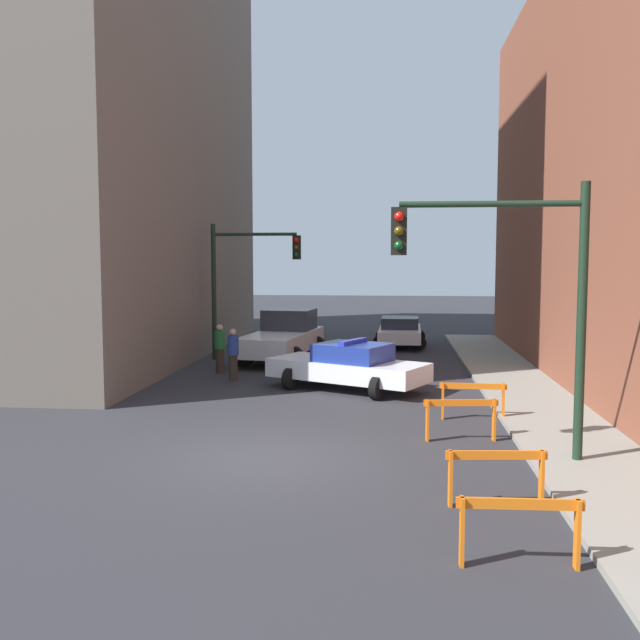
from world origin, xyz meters
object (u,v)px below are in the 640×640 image
(white_truck, at_px, (283,337))
(parked_car_near, at_px, (400,331))
(pedestrian_corner, at_px, (220,348))
(barrier_mid, at_px, (496,468))
(police_car, at_px, (349,366))
(traffic_light_near, at_px, (518,279))
(barrier_front, at_px, (520,520))
(traffic_light_far, at_px, (242,271))
(barrier_corner, at_px, (473,395))
(pedestrian_crossing, at_px, (233,354))
(barrier_back, at_px, (461,413))

(white_truck, distance_m, parked_car_near, 6.49)
(white_truck, distance_m, pedestrian_corner, 3.62)
(pedestrian_corner, relative_size, barrier_mid, 1.04)
(police_car, height_order, white_truck, white_truck)
(traffic_light_near, xyz_separation_m, police_car, (-3.60, 7.23, -2.81))
(barrier_front, distance_m, barrier_mid, 2.24)
(traffic_light_far, xyz_separation_m, barrier_front, (7.31, -17.72, -2.78))
(police_car, bearing_deg, traffic_light_near, -126.73)
(parked_car_near, distance_m, barrier_front, 22.54)
(barrier_corner, bearing_deg, barrier_front, -92.35)
(white_truck, xyz_separation_m, barrier_mid, (5.77, -15.57, -0.29))
(barrier_front, bearing_deg, pedestrian_corner, 117.00)
(traffic_light_far, height_order, parked_car_near, traffic_light_far)
(traffic_light_near, height_order, barrier_front, traffic_light_near)
(pedestrian_corner, bearing_deg, traffic_light_far, 73.21)
(police_car, xyz_separation_m, parked_car_near, (1.62, 10.60, -0.05))
(police_car, bearing_deg, parked_car_near, 18.09)
(police_car, bearing_deg, traffic_light_far, 64.08)
(white_truck, relative_size, pedestrian_crossing, 3.39)
(traffic_light_near, bearing_deg, pedestrian_crossing, 130.77)
(traffic_light_near, relative_size, traffic_light_far, 1.00)
(pedestrian_corner, xyz_separation_m, barrier_mid, (7.48, -12.38, -0.24))
(barrier_corner, bearing_deg, traffic_light_far, 129.15)
(barrier_mid, xyz_separation_m, barrier_back, (-0.17, 4.04, 0.00))
(traffic_light_near, height_order, barrier_corner, traffic_light_near)
(traffic_light_near, bearing_deg, barrier_corner, 95.89)
(barrier_mid, relative_size, barrier_back, 1.00)
(pedestrian_crossing, xyz_separation_m, pedestrian_corner, (-0.78, 1.39, 0.00))
(barrier_mid, bearing_deg, white_truck, 110.35)
(police_car, relative_size, parked_car_near, 1.16)
(police_car, xyz_separation_m, white_truck, (-2.86, 5.91, 0.18))
(traffic_light_near, xyz_separation_m, barrier_back, (-0.86, 1.61, -2.91))
(barrier_mid, xyz_separation_m, barrier_corner, (0.31, 6.08, 0.00))
(traffic_light_near, relative_size, pedestrian_crossing, 3.13)
(police_car, bearing_deg, barrier_back, -127.17)
(pedestrian_corner, bearing_deg, traffic_light_near, -64.92)
(police_car, bearing_deg, pedestrian_crossing, 97.38)
(traffic_light_near, xyz_separation_m, pedestrian_corner, (-8.17, 9.95, -2.67))
(white_truck, xyz_separation_m, barrier_front, (5.75, -17.81, -0.29))
(parked_car_near, bearing_deg, barrier_mid, -84.81)
(pedestrian_crossing, bearing_deg, parked_car_near, 67.91)
(traffic_light_near, distance_m, traffic_light_far, 15.32)
(police_car, xyz_separation_m, pedestrian_crossing, (-3.79, 1.33, 0.14))
(police_car, height_order, barrier_mid, police_car)
(traffic_light_far, xyz_separation_m, barrier_back, (7.18, -11.44, -2.78))
(traffic_light_far, xyz_separation_m, white_truck, (1.57, 0.09, -2.49))
(traffic_light_far, height_order, barrier_back, traffic_light_far)
(pedestrian_crossing, bearing_deg, barrier_front, -55.07)
(parked_car_near, distance_m, barrier_mid, 20.30)
(parked_car_near, xyz_separation_m, pedestrian_corner, (-6.19, -7.88, 0.19))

